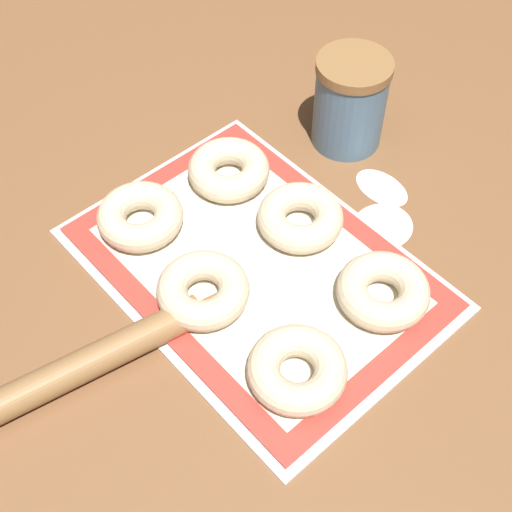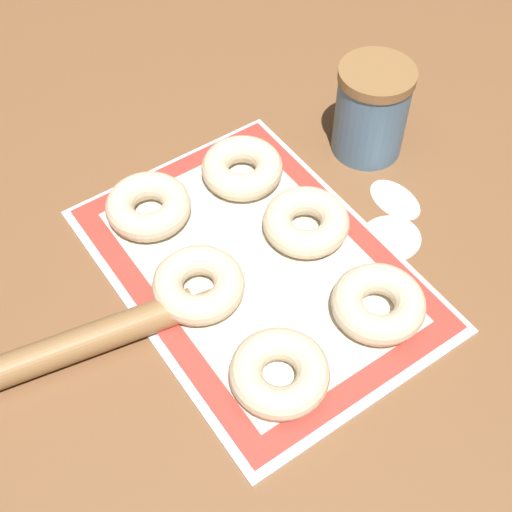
% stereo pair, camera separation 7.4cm
% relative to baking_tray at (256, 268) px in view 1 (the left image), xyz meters
% --- Properties ---
extents(ground_plane, '(2.80, 2.80, 0.00)m').
position_rel_baking_tray_xyz_m(ground_plane, '(-0.02, 0.00, -0.00)').
color(ground_plane, brown).
extents(baking_tray, '(0.51, 0.37, 0.01)m').
position_rel_baking_tray_xyz_m(baking_tray, '(0.00, 0.00, 0.00)').
color(baking_tray, silver).
rests_on(baking_tray, ground_plane).
extents(baking_mat, '(0.49, 0.34, 0.00)m').
position_rel_baking_tray_xyz_m(baking_mat, '(0.00, -0.00, 0.01)').
color(baking_mat, red).
rests_on(baking_mat, baking_tray).
extents(bagel_front_left, '(0.13, 0.13, 0.04)m').
position_rel_baking_tray_xyz_m(bagel_front_left, '(-0.17, -0.08, 0.03)').
color(bagel_front_left, beige).
rests_on(bagel_front_left, baking_mat).
extents(bagel_front_center, '(0.13, 0.13, 0.04)m').
position_rel_baking_tray_xyz_m(bagel_front_center, '(-0.00, -0.09, 0.03)').
color(bagel_front_center, beige).
rests_on(bagel_front_center, baking_mat).
extents(bagel_front_right, '(0.13, 0.13, 0.04)m').
position_rel_baking_tray_xyz_m(bagel_front_right, '(0.17, -0.08, 0.03)').
color(bagel_front_right, beige).
rests_on(bagel_front_right, baking_mat).
extents(bagel_back_left, '(0.13, 0.13, 0.04)m').
position_rel_baking_tray_xyz_m(bagel_back_left, '(-0.15, 0.08, 0.03)').
color(bagel_back_left, beige).
rests_on(bagel_back_left, baking_mat).
extents(bagel_back_center, '(0.13, 0.13, 0.04)m').
position_rel_baking_tray_xyz_m(bagel_back_center, '(-0.01, 0.10, 0.03)').
color(bagel_back_center, beige).
rests_on(bagel_back_center, baking_mat).
extents(bagel_back_right, '(0.13, 0.13, 0.04)m').
position_rel_baking_tray_xyz_m(bagel_back_right, '(0.16, 0.09, 0.03)').
color(bagel_back_right, beige).
rests_on(bagel_back_right, baking_mat).
extents(flour_canister, '(0.12, 0.12, 0.15)m').
position_rel_baking_tray_xyz_m(flour_canister, '(-0.10, 0.29, 0.07)').
color(flour_canister, slate).
rests_on(flour_canister, ground_plane).
extents(rolling_pin, '(0.10, 0.43, 0.04)m').
position_rel_baking_tray_xyz_m(rolling_pin, '(-0.02, -0.28, 0.02)').
color(rolling_pin, olive).
rests_on(rolling_pin, ground_plane).
extents(flour_patch_near, '(0.09, 0.06, 0.00)m').
position_rel_baking_tray_xyz_m(flour_patch_near, '(0.01, 0.25, -0.00)').
color(flour_patch_near, white).
rests_on(flour_patch_near, ground_plane).
extents(flour_patch_far, '(0.09, 0.09, 0.00)m').
position_rel_baking_tray_xyz_m(flour_patch_far, '(0.07, 0.20, -0.00)').
color(flour_patch_far, white).
rests_on(flour_patch_far, ground_plane).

